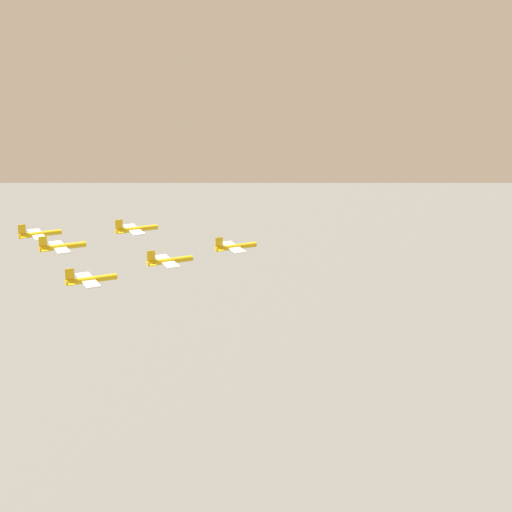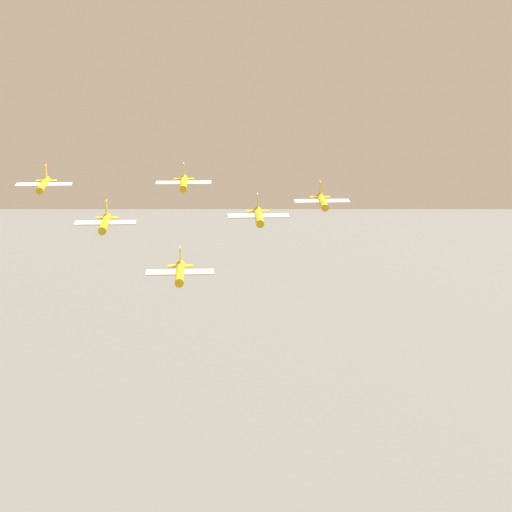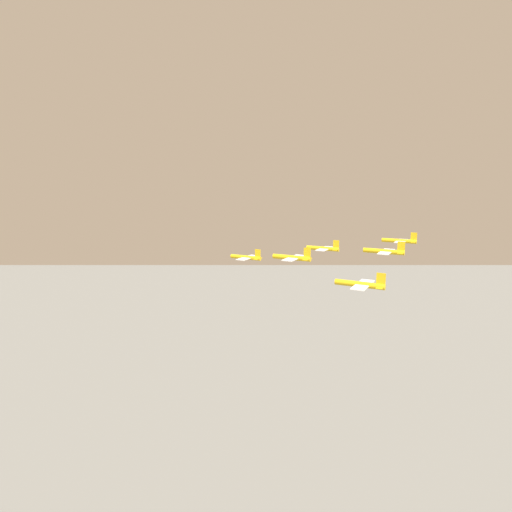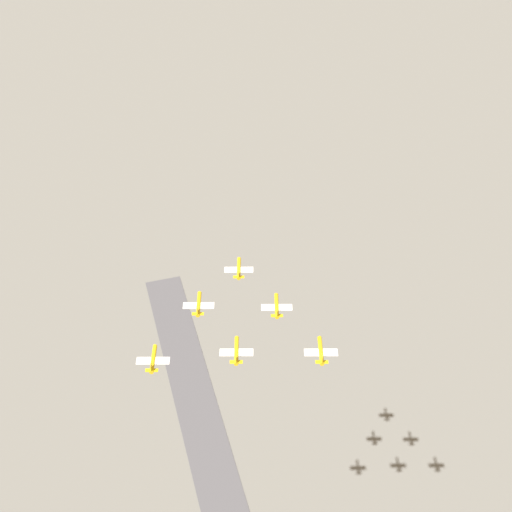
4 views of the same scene
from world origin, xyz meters
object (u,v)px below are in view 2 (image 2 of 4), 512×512
Objects in this scene: jet_0 at (180,272)px; jet_1 at (259,216)px; jet_3 at (322,201)px; jet_4 at (184,183)px; jet_2 at (105,223)px; jet_5 at (44,185)px.

jet_0 is 1.00× the size of jet_1.
jet_3 is at bearing -120.47° from jet_1.
jet_3 is at bearing -180.00° from jet_4.
jet_5 is (16.59, -6.95, 1.70)m from jet_2.
jet_3 is 36.57m from jet_5.
jet_0 is at bearing 59.53° from jet_3.
jet_4 is (14.61, 10.93, 2.63)m from jet_3.
jet_5 is at bearing -29.54° from jet_1.
jet_3 reaches higher than jet_0.
jet_4 is at bearing 0.00° from jet_3.
jet_2 is 1.00× the size of jet_3.
jet_4 is (1.98, -17.88, 1.79)m from jet_2.
jet_2 is 31.46m from jet_3.
jet_0 is at bearing 90.00° from jet_4.
jet_4 is at bearing -120.47° from jet_2.
jet_1 is 1.00× the size of jet_5.
jet_1 is 1.00× the size of jet_3.
jet_4 reaches higher than jet_3.
jet_5 is at bearing 0.00° from jet_3.
jet_5 is at bearing 0.00° from jet_4.
jet_0 is at bearing 120.47° from jet_5.
jet_4 reaches higher than jet_5.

